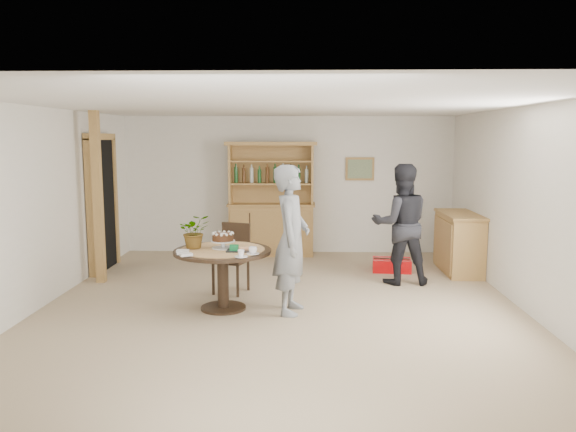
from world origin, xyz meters
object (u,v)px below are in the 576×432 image
at_px(teen_boy, 291,240).
at_px(adult_person, 401,224).
at_px(sideboard, 459,242).
at_px(red_suitcase, 392,265).
at_px(dining_table, 223,261).
at_px(hutch, 272,217).
at_px(dining_chair, 233,253).

bearing_deg(teen_boy, adult_person, -38.75).
height_order(sideboard, red_suitcase, sideboard).
xyz_separation_m(dining_table, red_suitcase, (2.40, 2.06, -0.50)).
bearing_deg(sideboard, hutch, 157.79).
relative_size(dining_table, red_suitcase, 1.88).
distance_m(hutch, teen_boy, 3.43).
distance_m(dining_chair, red_suitcase, 2.71).
relative_size(hutch, red_suitcase, 3.20).
bearing_deg(hutch, adult_person, -44.57).
xyz_separation_m(sideboard, red_suitcase, (-1.05, 0.01, -0.37)).
distance_m(hutch, adult_person, 2.80).
height_order(dining_chair, adult_person, adult_person).
bearing_deg(dining_table, hutch, 82.88).
xyz_separation_m(dining_table, adult_person, (2.40, 1.33, 0.27)).
bearing_deg(sideboard, dining_table, -149.26).
xyz_separation_m(teen_boy, adult_person, (1.55, 1.43, -0.03)).
distance_m(dining_table, dining_chair, 0.83).
height_order(dining_table, red_suitcase, dining_table).
height_order(sideboard, adult_person, adult_person).
height_order(sideboard, teen_boy, teen_boy).
bearing_deg(dining_chair, adult_person, 29.29).
height_order(sideboard, dining_table, sideboard).
bearing_deg(hutch, sideboard, -22.21).
bearing_deg(dining_table, adult_person, 29.01).
distance_m(sideboard, adult_person, 1.33).
bearing_deg(hutch, dining_chair, -98.93).
bearing_deg(adult_person, dining_chair, 8.80).
bearing_deg(red_suitcase, sideboard, 5.44).
distance_m(dining_table, red_suitcase, 3.21).
xyz_separation_m(dining_chair, adult_person, (2.38, 0.51, 0.34)).
xyz_separation_m(sideboard, dining_chair, (-3.43, -1.23, 0.06)).
bearing_deg(adult_person, hutch, -47.78).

